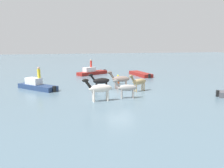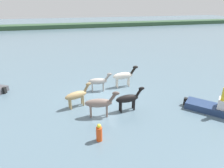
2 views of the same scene
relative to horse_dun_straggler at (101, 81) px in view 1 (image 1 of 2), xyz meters
name	(u,v)px [view 1 (image 1 of 2)]	position (x,y,z in m)	size (l,w,h in m)	color
ground_plane	(121,95)	(-1.29, 2.73, -0.98)	(192.79, 192.79, 0.00)	slate
horse_dun_straggler	(101,81)	(0.00, 0.00, 0.00)	(2.28, 0.61, 1.77)	black
horse_dark_mare	(127,88)	(-1.38, 4.05, -0.04)	(2.20, 0.77, 1.70)	#9E9993
horse_rear_stallion	(99,89)	(1.17, 4.37, 0.12)	(2.55, 0.66, 1.98)	silver
horse_chestnut_trailing	(120,79)	(-2.21, -0.23, 0.07)	(2.46, 0.93, 1.90)	gray
horse_pinto_flank	(139,82)	(-3.61, 1.62, 0.00)	(2.26, 1.10, 1.77)	tan
boat_launch_far	(92,73)	(-1.47, -12.04, -0.65)	(5.24, 3.69, 1.36)	maroon
boat_dinghy_port	(37,86)	(6.43, -2.43, -0.66)	(4.23, 4.52, 1.35)	navy
boat_tender_starboard	(140,75)	(-8.38, -8.64, -0.80)	(1.82, 5.45, 0.76)	maroon
person_boatman_standing	(91,64)	(-1.39, -12.16, 0.78)	(0.32, 0.32, 1.19)	red
person_spotter_bow	(39,73)	(6.16, -2.50, 0.77)	(0.32, 0.32, 1.19)	yellow
buoy_channel_marker	(118,80)	(-2.85, -2.84, -0.47)	(0.36, 0.36, 1.14)	#E54C19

